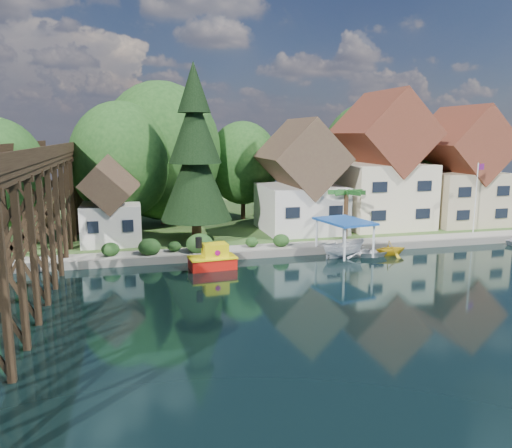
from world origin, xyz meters
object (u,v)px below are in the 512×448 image
object	(u,v)px
conifer	(195,157)
flagpole	(477,191)
boat_yellow	(391,247)
house_center	(381,169)
house_right	(460,174)
boat_white_a	(363,251)
house_left	(300,184)
palm_tree	(346,194)
tugboat	(213,259)
trestle_bridge	(27,205)
shed	(111,206)
boat_canopy	(344,241)

from	to	relation	value
conifer	flagpole	xyz separation A→B (m)	(26.40, -3.37, -3.35)
conifer	flagpole	size ratio (longest dim) A/B	2.29
flagpole	boat_yellow	distance (m)	12.58
house_center	conifer	xyz separation A→B (m)	(-19.64, -2.91, 1.61)
house_right	boat_white_a	size ratio (longest dim) A/B	3.10
house_left	palm_tree	bearing A→B (deg)	-58.94
tugboat	conifer	bearing A→B (deg)	91.16
boat_white_a	house_left	bearing A→B (deg)	35.92
trestle_bridge	shed	xyz separation A→B (m)	(5.00, 9.33, -1.52)
flagpole	tugboat	size ratio (longest dim) A/B	1.87
tugboat	boat_white_a	xyz separation A→B (m)	(12.75, 0.82, -0.34)
house_right	tugboat	bearing A→B (deg)	-159.99
house_center	flagpole	distance (m)	9.39
flagpole	shed	bearing A→B (deg)	172.77
palm_tree	trestle_bridge	bearing A→B (deg)	-166.59
boat_canopy	flagpole	bearing A→B (deg)	13.68
boat_yellow	house_center	bearing A→B (deg)	-23.39
palm_tree	boat_white_a	distance (m)	6.48
conifer	boat_yellow	size ratio (longest dim) A/B	5.97
boat_white_a	boat_canopy	size ratio (longest dim) A/B	0.76
house_center	house_right	world-z (taller)	house_center
shed	flagpole	xyz separation A→B (m)	(33.76, -4.28, 0.86)
tugboat	boat_white_a	distance (m)	12.78
house_center	trestle_bridge	bearing A→B (deg)	-160.51
palm_tree	boat_canopy	size ratio (longest dim) A/B	0.90
palm_tree	conifer	bearing A→B (deg)	170.46
house_right	palm_tree	xyz separation A→B (m)	(-15.19, -4.67, -1.13)
conifer	house_right	bearing A→B (deg)	4.82
conifer	boat_white_a	distance (m)	16.60
house_left	tugboat	size ratio (longest dim) A/B	3.01
house_left	palm_tree	world-z (taller)	house_left
shed	tugboat	size ratio (longest dim) A/B	2.15
palm_tree	tugboat	distance (m)	14.97
house_right	palm_tree	bearing A→B (deg)	-162.89
house_center	tugboat	world-z (taller)	house_center
house_center	shed	world-z (taller)	house_center
conifer	tugboat	xyz separation A→B (m)	(0.16, -7.96, -7.27)
house_left	house_right	bearing A→B (deg)	0.00
trestle_bridge	shed	world-z (taller)	trestle_bridge
conifer	boat_canopy	bearing A→B (deg)	-32.36
house_right	boat_canopy	size ratio (longest dim) A/B	2.35
conifer	palm_tree	size ratio (longest dim) A/B	3.29
house_center	house_right	bearing A→B (deg)	-3.18
trestle_bridge	tugboat	bearing A→B (deg)	2.09
boat_yellow	trestle_bridge	bearing A→B (deg)	91.50
house_right	flagpole	distance (m)	6.30
palm_tree	boat_white_a	world-z (taller)	palm_tree
boat_white_a	tugboat	bearing A→B (deg)	116.22
tugboat	boat_canopy	world-z (taller)	boat_canopy
house_left	shed	bearing A→B (deg)	-175.23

